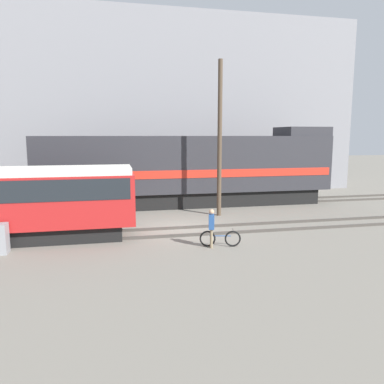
% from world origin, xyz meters
% --- Properties ---
extents(ground_plane, '(120.00, 120.00, 0.00)m').
position_xyz_m(ground_plane, '(0.00, 0.00, 0.00)').
color(ground_plane, slate).
extents(track_near, '(60.00, 1.50, 0.14)m').
position_xyz_m(track_near, '(0.00, -0.75, 0.07)').
color(track_near, '#47423D').
rests_on(track_near, ground).
extents(track_far, '(60.00, 1.51, 0.14)m').
position_xyz_m(track_far, '(0.00, 6.10, 0.07)').
color(track_far, '#47423D').
rests_on(track_far, ground).
extents(building_backdrop, '(34.13, 6.00, 14.14)m').
position_xyz_m(building_backdrop, '(0.00, 14.34, 7.07)').
color(building_backdrop, gray).
rests_on(building_backdrop, ground).
extents(freight_locomotive, '(19.02, 3.04, 5.17)m').
position_xyz_m(freight_locomotive, '(1.79, 6.10, 2.41)').
color(freight_locomotive, black).
rests_on(freight_locomotive, ground).
extents(streetcar, '(9.83, 2.54, 3.23)m').
position_xyz_m(streetcar, '(-7.20, -0.75, 1.85)').
color(streetcar, black).
rests_on(streetcar, ground).
extents(bicycle, '(1.70, 0.56, 0.74)m').
position_xyz_m(bicycle, '(1.11, -3.29, 0.34)').
color(bicycle, black).
rests_on(bicycle, ground).
extents(person, '(0.30, 0.40, 1.62)m').
position_xyz_m(person, '(0.71, -3.35, 0.98)').
color(person, '#8C7A5B').
rests_on(person, ground).
extents(utility_pole_center, '(0.25, 0.25, 8.75)m').
position_xyz_m(utility_pole_center, '(2.78, 2.68, 4.38)').
color(utility_pole_center, '#4C3D2D').
rests_on(utility_pole_center, ground).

